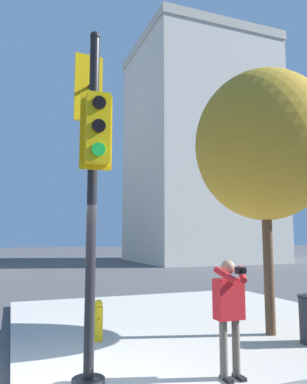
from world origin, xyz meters
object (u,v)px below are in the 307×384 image
Objects in this scene: street_tree at (264,145)px; traffic_signal_pole at (91,157)px; fire_hydrant at (98,320)px; person_photographer at (229,307)px.

traffic_signal_pole is at bearing -160.81° from street_tree.
street_tree is (3.95, 1.37, 0.84)m from traffic_signal_pole.
street_tree is 7.28× the size of fire_hydrant.
street_tree reaches higher than person_photographer.
fire_hydrant is at bearing 166.90° from street_tree.
person_photographer is at bearing -139.28° from street_tree.
fire_hydrant is at bearing 74.03° from traffic_signal_pole.
person_photographer is at bearing -62.88° from fire_hydrant.
fire_hydrant is (-1.30, 2.53, -0.59)m from person_photographer.
person_photographer reaches higher than fire_hydrant.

